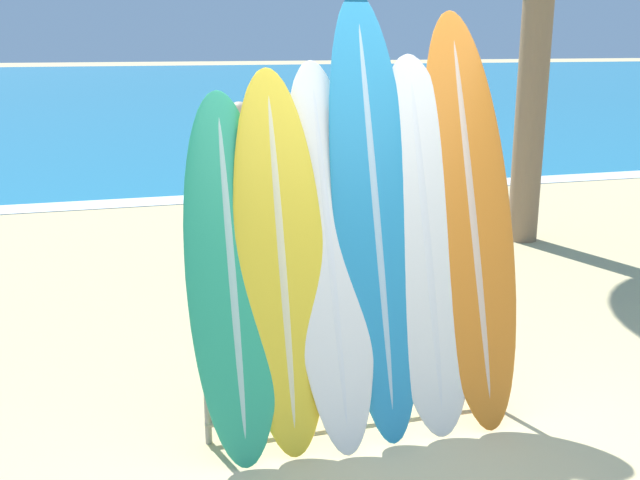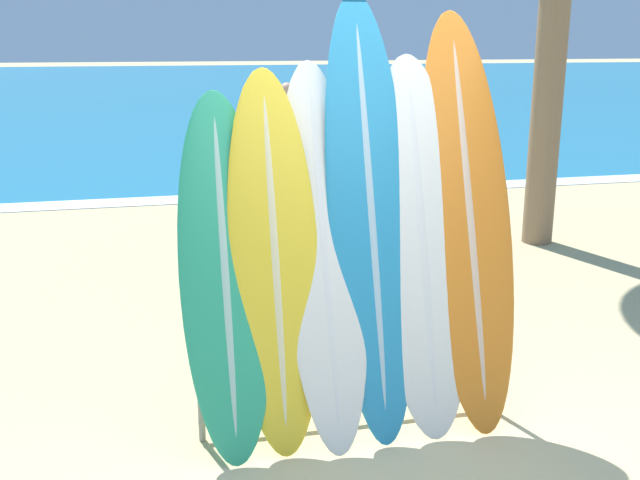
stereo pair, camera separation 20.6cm
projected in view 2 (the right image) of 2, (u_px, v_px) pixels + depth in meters
ground_plane at (414, 480)px, 4.00m from camera, size 160.00×160.00×0.00m
ocean_water at (164, 85)px, 38.67m from camera, size 120.00×60.00×0.01m
surfboard_rack at (351, 347)px, 4.48m from camera, size 1.85×0.04×0.93m
surfboard_slot_0 at (225, 275)px, 4.19m from camera, size 0.51×0.75×2.02m
surfboard_slot_1 at (274, 261)px, 4.24m from camera, size 0.52×0.72×2.14m
surfboard_slot_2 at (323, 253)px, 4.32m from camera, size 0.49×0.89×2.18m
surfboard_slot_3 at (370, 215)px, 4.38m from camera, size 0.51×0.89×2.57m
surfboard_slot_4 at (421, 244)px, 4.45m from camera, size 0.58×0.79×2.21m
surfboard_slot_5 at (468, 219)px, 4.52m from camera, size 0.56×0.91×2.47m
person_near_water at (288, 143)px, 9.93m from camera, size 0.29×0.23×1.74m
person_mid_beach at (253, 173)px, 8.00m from camera, size 0.23×0.28×1.66m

